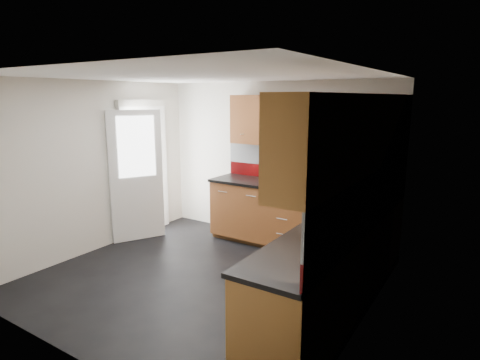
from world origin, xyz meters
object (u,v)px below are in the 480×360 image
Objects in this scene: utensil_pot at (269,173)px; food_processor at (372,193)px; toaster at (366,187)px; gas_hob at (291,185)px.

food_processor is (1.72, -0.63, 0.04)m from utensil_pot.
utensil_pot is 1.50× the size of toaster.
gas_hob is 1.29m from food_processor.
gas_hob is at bearing -25.86° from utensil_pot.
toaster is (1.50, -0.11, -0.00)m from utensil_pot.
utensil_pot reaches higher than food_processor.
food_processor reaches higher than gas_hob.
gas_hob is 1.58× the size of utensil_pot.
utensil_pot is (-0.49, 0.24, 0.07)m from gas_hob.
toaster is (1.01, 0.13, 0.07)m from gas_hob.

